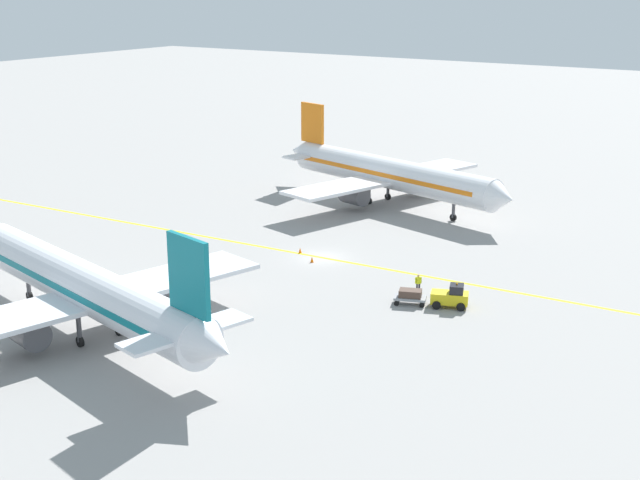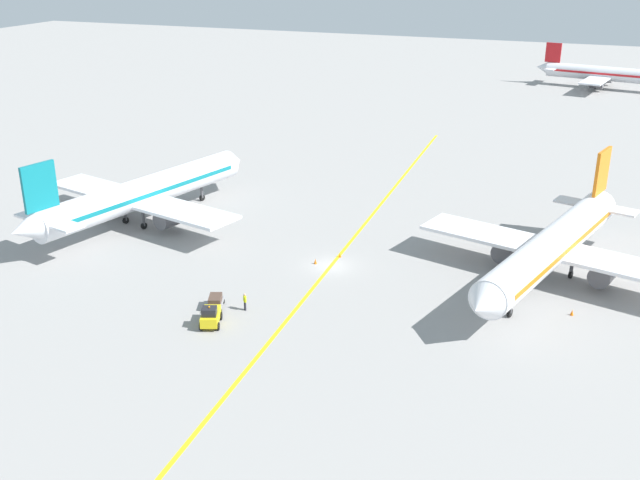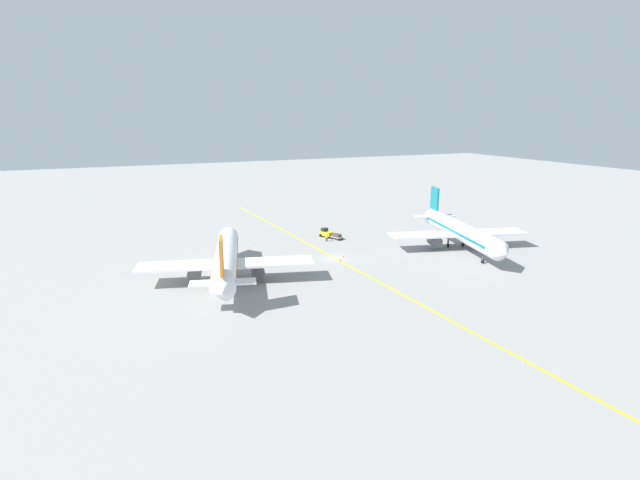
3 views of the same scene
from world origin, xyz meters
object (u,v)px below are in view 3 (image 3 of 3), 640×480
object	(u,v)px
traffic_cone_near_nose	(340,260)
traffic_cone_mid_apron	(343,256)
ground_crew_worker	(327,237)
baggage_tug_white	(326,233)
airplane_at_gate	(460,231)
traffic_cone_by_wingtip	(202,269)
baggage_cart_trailing	(337,236)
airplane_adjacent_stand	(226,259)

from	to	relation	value
traffic_cone_near_nose	traffic_cone_mid_apron	xyz separation A→B (m)	(-1.83, -2.61, 0.00)
ground_crew_worker	baggage_tug_white	bearing A→B (deg)	-112.53
airplane_at_gate	traffic_cone_by_wingtip	world-z (taller)	airplane_at_gate
baggage_tug_white	traffic_cone_mid_apron	size ratio (longest dim) A/B	6.07
baggage_tug_white	baggage_cart_trailing	distance (m)	3.30
traffic_cone_mid_apron	airplane_at_gate	bearing A→B (deg)	170.09
baggage_tug_white	baggage_cart_trailing	size ratio (longest dim) A/B	1.14
airplane_adjacent_stand	traffic_cone_near_nose	world-z (taller)	airplane_adjacent_stand
baggage_tug_white	traffic_cone_by_wingtip	distance (m)	32.89
traffic_cone_near_nose	traffic_cone_by_wingtip	distance (m)	24.90
airplane_at_gate	baggage_cart_trailing	world-z (taller)	airplane_at_gate
baggage_cart_trailing	traffic_cone_mid_apron	bearing A→B (deg)	69.16
airplane_adjacent_stand	traffic_cone_by_wingtip	bearing A→B (deg)	-70.11
ground_crew_worker	traffic_cone_mid_apron	size ratio (longest dim) A/B	3.05
traffic_cone_near_nose	traffic_cone_by_wingtip	size ratio (longest dim) A/B	1.00
traffic_cone_near_nose	traffic_cone_by_wingtip	world-z (taller)	same
airplane_adjacent_stand	traffic_cone_mid_apron	bearing A→B (deg)	-168.40
ground_crew_worker	traffic_cone_mid_apron	distance (m)	12.51
airplane_adjacent_stand	traffic_cone_mid_apron	distance (m)	24.30
airplane_at_gate	airplane_adjacent_stand	size ratio (longest dim) A/B	1.00
baggage_cart_trailing	traffic_cone_mid_apron	xyz separation A→B (m)	(4.93, 12.96, -0.49)
airplane_at_gate	traffic_cone_mid_apron	distance (m)	24.57
airplane_adjacent_stand	baggage_tug_white	world-z (taller)	airplane_adjacent_stand
traffic_cone_mid_apron	traffic_cone_by_wingtip	xyz separation A→B (m)	(26.21, -2.49, 0.00)
airplane_adjacent_stand	traffic_cone_mid_apron	xyz separation A→B (m)	(-23.56, -4.83, -3.43)
baggage_tug_white	traffic_cone_by_wingtip	size ratio (longest dim) A/B	6.07
baggage_tug_white	traffic_cone_mid_apron	xyz separation A→B (m)	(3.75, 16.04, -0.63)
baggage_cart_trailing	traffic_cone_mid_apron	world-z (taller)	baggage_cart_trailing
baggage_cart_trailing	airplane_adjacent_stand	bearing A→B (deg)	31.99
ground_crew_worker	traffic_cone_by_wingtip	bearing A→B (deg)	19.05
traffic_cone_mid_apron	traffic_cone_by_wingtip	distance (m)	26.33
ground_crew_worker	baggage_cart_trailing	bearing A→B (deg)	-166.38
baggage_cart_trailing	traffic_cone_mid_apron	distance (m)	13.88
airplane_at_gate	baggage_tug_white	bearing A→B (deg)	-45.02
traffic_cone_by_wingtip	traffic_cone_mid_apron	bearing A→B (deg)	174.58
baggage_cart_trailing	traffic_cone_by_wingtip	xyz separation A→B (m)	(31.14, 10.47, -0.49)
traffic_cone_near_nose	airplane_at_gate	bearing A→B (deg)	176.49
baggage_cart_trailing	traffic_cone_near_nose	distance (m)	16.98
airplane_adjacent_stand	baggage_cart_trailing	distance (m)	33.73
airplane_adjacent_stand	ground_crew_worker	size ratio (longest dim) A/B	20.83
traffic_cone_near_nose	ground_crew_worker	bearing A→B (deg)	-105.13
baggage_cart_trailing	traffic_cone_by_wingtip	world-z (taller)	baggage_cart_trailing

